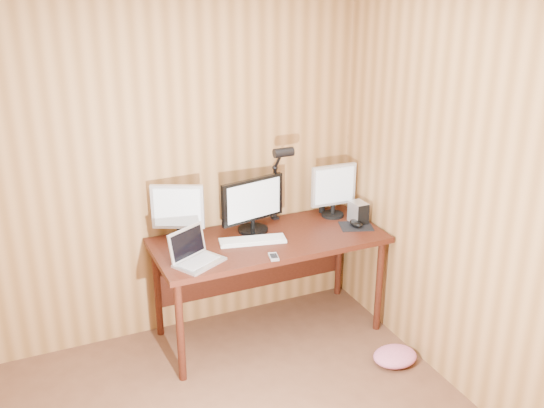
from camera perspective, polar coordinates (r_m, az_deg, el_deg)
room_shell at (r=2.32m, az=-5.21°, el=-10.77°), size 4.00×4.00×4.00m
desk at (r=4.31m, az=-0.66°, el=-4.34°), size 1.60×0.70×0.75m
monitor_center at (r=4.24m, az=-1.82°, el=-0.05°), size 0.49×0.22×0.39m
monitor_left at (r=4.13m, az=-8.86°, el=-0.70°), size 0.33×0.18×0.40m
monitor_right at (r=4.53m, az=5.81°, el=1.39°), size 0.35×0.17×0.40m
laptop at (r=3.88m, az=-7.33°, el=-4.71°), size 0.37×0.34×0.21m
keyboard at (r=4.14m, az=-1.84°, el=-3.44°), size 0.47×0.23×0.02m
mousepad at (r=4.43m, az=7.91°, el=-2.09°), size 0.28×0.25×0.00m
mouse at (r=4.42m, az=7.93°, el=-1.82°), size 0.12×0.14×0.04m
hard_drive at (r=4.48m, az=8.13°, el=-0.80°), size 0.10×0.15×0.16m
phone at (r=3.92m, az=0.16°, el=-4.98°), size 0.08×0.12×0.02m
speaker at (r=4.65m, az=4.72°, el=-0.11°), size 0.05×0.05×0.11m
desk_lamp at (r=4.33m, az=0.71°, el=2.98°), size 0.14×0.20×0.62m
fabric_pile at (r=4.29m, az=11.50°, el=-13.87°), size 0.34×0.29×0.10m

